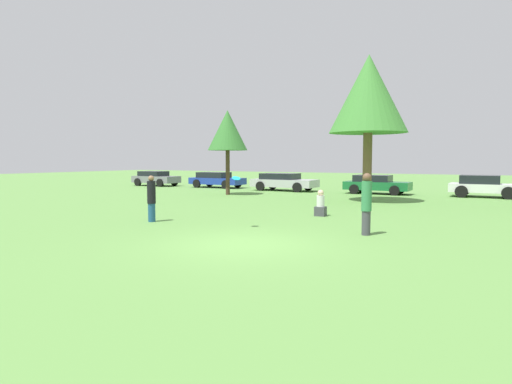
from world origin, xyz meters
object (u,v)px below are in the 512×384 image
object	(u,v)px
person_thrower	(151,198)
tree_0	(228,131)
parked_car_silver	(283,181)
frisbee	(236,178)
parked_car_grey	(155,178)
parked_car_blue	(216,179)
parked_car_green	(376,184)
person_catcher	(366,203)
tree_1	(369,95)
parked_car_white	(484,186)
bystander_sitting	(321,205)

from	to	relation	value
person_thrower	tree_0	size ratio (longest dim) A/B	0.31
parked_car_silver	frisbee	bearing A→B (deg)	-68.73
parked_car_grey	parked_car_blue	distance (m)	5.84
frisbee	parked_car_green	xyz separation A→B (m)	(0.59, 16.50, -0.98)
frisbee	person_catcher	bearing A→B (deg)	10.79
tree_0	parked_car_grey	distance (m)	11.95
tree_0	parked_car_blue	distance (m)	7.80
person_catcher	parked_car_blue	world-z (taller)	person_catcher
parked_car_grey	tree_0	bearing A→B (deg)	-24.62
tree_0	tree_1	world-z (taller)	tree_1
person_thrower	person_catcher	size ratio (longest dim) A/B	0.91
tree_0	parked_car_white	bearing A→B (deg)	21.37
frisbee	parked_car_white	size ratio (longest dim) A/B	0.07
person_thrower	parked_car_grey	world-z (taller)	person_thrower
parked_car_silver	parked_car_green	bearing A→B (deg)	3.85
person_thrower	bystander_sitting	bearing A→B (deg)	35.93
frisbee	tree_0	size ratio (longest dim) A/B	0.05
parked_car_grey	parked_car_white	xyz separation A→B (m)	(24.46, 0.51, 0.04)
tree_1	parked_car_blue	size ratio (longest dim) A/B	1.72
frisbee	tree_1	world-z (taller)	tree_1
parked_car_blue	parked_car_silver	size ratio (longest dim) A/B	0.95
tree_0	parked_car_green	xyz separation A→B (m)	(8.02, 5.15, -3.35)
person_catcher	parked_car_blue	bearing A→B (deg)	-51.91
person_catcher	tree_0	distance (m)	15.86
person_catcher	bystander_sitting	size ratio (longest dim) A/B	1.77
person_thrower	parked_car_white	world-z (taller)	person_thrower
parked_car_green	frisbee	bearing A→B (deg)	-90.65
parked_car_blue	parked_car_silver	world-z (taller)	parked_car_silver
parked_car_blue	parked_car_silver	bearing A→B (deg)	-4.03
parked_car_silver	parked_car_green	xyz separation A→B (m)	(6.45, 0.28, -0.02)
tree_0	tree_1	distance (m)	8.97
tree_1	parked_car_silver	xyz separation A→B (m)	(-7.26, 5.26, -4.88)
parked_car_grey	parked_car_blue	world-z (taller)	parked_car_grey
tree_1	parked_car_green	size ratio (longest dim) A/B	1.85
bystander_sitting	tree_1	size ratio (longest dim) A/B	0.14
person_catcher	parked_car_grey	distance (m)	26.75
parked_car_white	tree_0	bearing A→B (deg)	-157.23
parked_car_blue	parked_car_white	bearing A→B (deg)	1.69
parked_car_white	person_thrower	bearing A→B (deg)	-119.51
tree_1	tree_0	bearing A→B (deg)	177.46
tree_0	parked_car_blue	world-z (taller)	tree_0
person_catcher	person_thrower	bearing A→B (deg)	-0.00
parked_car_grey	parked_car_green	size ratio (longest dim) A/B	0.97
person_thrower	person_catcher	distance (m)	7.47
bystander_sitting	person_thrower	bearing A→B (deg)	-137.44
parked_car_green	parked_car_grey	bearing A→B (deg)	-178.23
parked_car_silver	parked_car_green	distance (m)	6.46
parked_car_green	parked_car_white	distance (m)	6.15
tree_1	parked_car_silver	distance (m)	10.21
person_thrower	tree_1	bearing A→B (deg)	59.73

